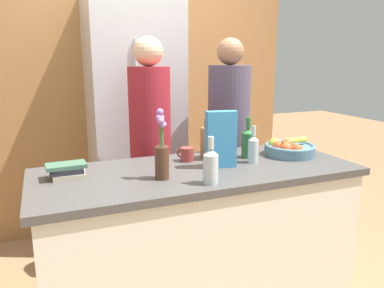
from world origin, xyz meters
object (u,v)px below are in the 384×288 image
at_px(flower_vase, 162,154).
at_px(coffee_mug, 187,154).
at_px(refrigerator, 135,123).
at_px(bottle_oil, 219,136).
at_px(bottle_wine, 248,142).
at_px(cereal_box, 221,139).
at_px(knife_block, 211,143).
at_px(bottle_water, 211,165).
at_px(person_in_blue, 228,137).
at_px(person_at_sink, 151,144).
at_px(book_stack, 68,171).
at_px(fruit_bowl, 289,148).
at_px(bottle_vinegar, 253,148).

distance_m(flower_vase, coffee_mug, 0.37).
xyz_separation_m(refrigerator, bottle_oil, (0.33, -0.90, 0.03)).
height_order(flower_vase, bottle_wine, flower_vase).
bearing_deg(flower_vase, cereal_box, 12.04).
relative_size(knife_block, bottle_water, 1.07).
distance_m(refrigerator, bottle_water, 1.44).
relative_size(cereal_box, bottle_oil, 1.17).
bearing_deg(person_in_blue, person_at_sink, 177.63).
relative_size(book_stack, bottle_water, 0.86).
xyz_separation_m(refrigerator, knife_block, (0.23, -1.01, 0.02)).
distance_m(cereal_box, bottle_wine, 0.28).
bearing_deg(knife_block, person_at_sink, 121.88).
distance_m(flower_vase, person_at_sink, 0.71).
bearing_deg(refrigerator, book_stack, -119.52).
xyz_separation_m(fruit_bowl, coffee_mug, (-0.64, 0.12, -0.00)).
bearing_deg(flower_vase, bottle_oil, 36.82).
bearing_deg(person_at_sink, flower_vase, -103.87).
bearing_deg(bottle_water, bottle_wine, 40.91).
xyz_separation_m(flower_vase, coffee_mug, (0.24, 0.27, -0.09)).
height_order(refrigerator, coffee_mug, refrigerator).
bearing_deg(person_at_sink, bottle_oil, -42.81).
xyz_separation_m(bottle_vinegar, person_at_sink, (-0.45, 0.60, -0.06)).
distance_m(coffee_mug, bottle_wine, 0.38).
relative_size(flower_vase, person_at_sink, 0.21).
xyz_separation_m(fruit_bowl, bottle_water, (-0.68, -0.31, 0.05)).
height_order(cereal_box, bottle_water, cereal_box).
xyz_separation_m(fruit_bowl, person_in_blue, (-0.12, 0.58, -0.03)).
bearing_deg(bottle_vinegar, knife_block, 135.86).
bearing_deg(bottle_oil, coffee_mug, -157.31).
height_order(cereal_box, person_at_sink, person_at_sink).
height_order(flower_vase, bottle_oil, flower_vase).
relative_size(fruit_bowl, bottle_vinegar, 1.44).
relative_size(cereal_box, book_stack, 1.58).
bearing_deg(refrigerator, bottle_wine, -67.64).
height_order(bottle_wine, bottle_water, bottle_wine).
distance_m(coffee_mug, bottle_oil, 0.29).
bearing_deg(cereal_box, person_in_blue, 59.18).
xyz_separation_m(cereal_box, person_at_sink, (-0.23, 0.61, -0.14)).
height_order(bottle_oil, person_at_sink, person_at_sink).
bearing_deg(coffee_mug, person_in_blue, 41.95).
distance_m(refrigerator, knife_block, 1.04).
height_order(book_stack, person_in_blue, person_in_blue).
bearing_deg(book_stack, flower_vase, -23.86).
distance_m(coffee_mug, bottle_water, 0.43).
distance_m(knife_block, bottle_wine, 0.22).
bearing_deg(bottle_vinegar, bottle_oil, 104.85).
xyz_separation_m(bottle_oil, bottle_vinegar, (0.08, -0.29, -0.02)).
xyz_separation_m(bottle_vinegar, person_in_blue, (0.18, 0.64, -0.07)).
bearing_deg(bottle_water, cereal_box, 54.16).
relative_size(refrigerator, person_in_blue, 1.20).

